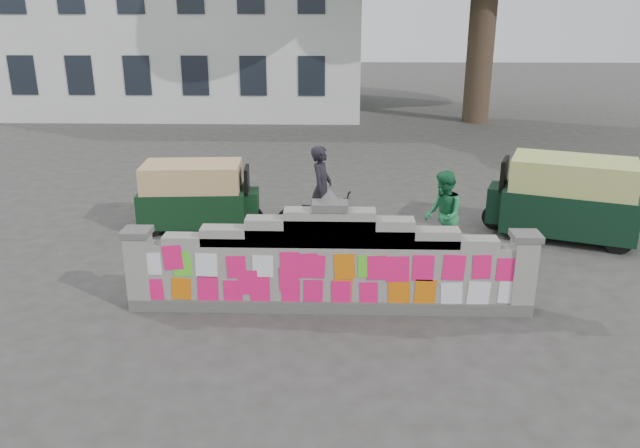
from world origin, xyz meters
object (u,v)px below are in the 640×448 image
Objects in this scene: rickshaw_left at (196,195)px; cyclist_bike at (321,217)px; rickshaw_right at (566,197)px; pedestrian at (443,216)px; cyclist_rider at (321,201)px.

cyclist_bike is at bearing -19.58° from rickshaw_left.
pedestrian is at bearing 45.26° from rickshaw_right.
pedestrian is at bearing -97.55° from cyclist_bike.
cyclist_bike is at bearing 25.15° from rickshaw_right.
cyclist_bike is at bearing -77.41° from cyclist_rider.
cyclist_bike is 2.51m from pedestrian.
rickshaw_left is (-2.74, 0.75, -0.12)m from cyclist_rider.
cyclist_rider is 5.11m from rickshaw_right.
rickshaw_right is at bearing -6.74° from rickshaw_left.
cyclist_bike is 0.63× the size of rickshaw_right.
pedestrian reaches higher than rickshaw_right.
rickshaw_left is at bearing -108.38° from pedestrian.
rickshaw_right is (5.09, 0.41, 0.36)m from cyclist_bike.
cyclist_rider is at bearing 25.15° from rickshaw_right.
pedestrian is at bearing -97.55° from cyclist_rider.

